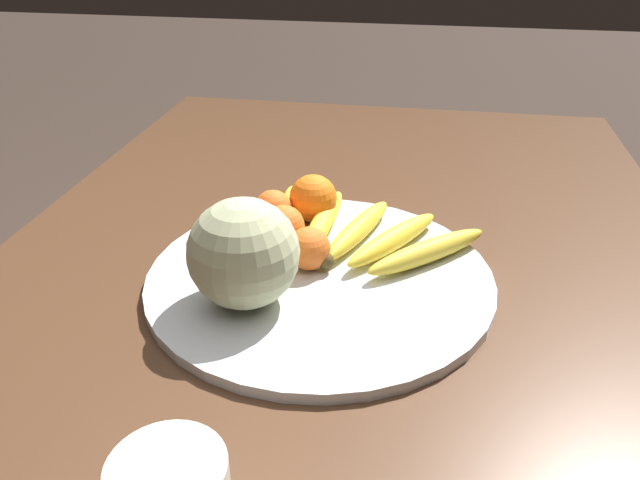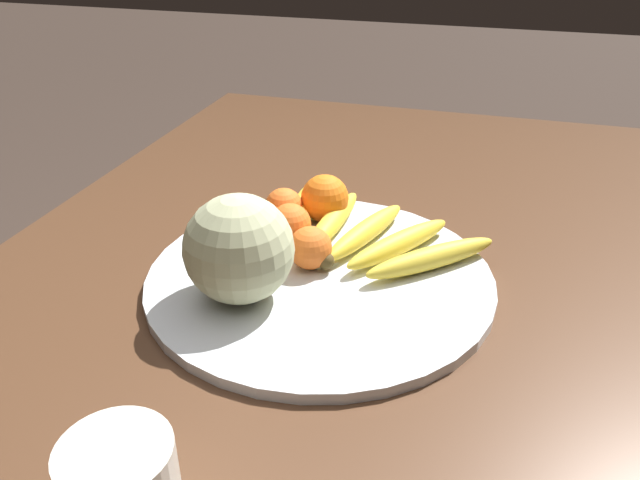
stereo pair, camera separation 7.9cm
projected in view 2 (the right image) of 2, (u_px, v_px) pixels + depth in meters
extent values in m
cube|color=#4C301E|center=(340.00, 291.00, 0.84)|extent=(1.55, 1.00, 0.04)
cube|color=#4C301E|center=(254.00, 243.00, 1.70)|extent=(0.07, 0.07, 0.69)
cube|color=#4C301E|center=(578.00, 291.00, 1.50)|extent=(0.07, 0.07, 0.69)
cylinder|color=silver|center=(320.00, 278.00, 0.82)|extent=(0.45, 0.45, 0.01)
torus|color=#1E4C56|center=(320.00, 277.00, 0.82)|extent=(0.45, 0.45, 0.01)
sphere|color=#B2B789|center=(239.00, 249.00, 0.74)|extent=(0.13, 0.13, 0.13)
sphere|color=#473819|center=(326.00, 261.00, 0.81)|extent=(0.02, 0.02, 0.02)
ellipsoid|color=yellow|center=(432.00, 258.00, 0.82)|extent=(0.16, 0.17, 0.03)
ellipsoid|color=yellow|center=(399.00, 243.00, 0.85)|extent=(0.18, 0.13, 0.03)
ellipsoid|color=yellow|center=(366.00, 231.00, 0.88)|extent=(0.19, 0.09, 0.03)
ellipsoid|color=yellow|center=(332.00, 222.00, 0.91)|extent=(0.20, 0.05, 0.03)
ellipsoid|color=yellow|center=(299.00, 214.00, 0.93)|extent=(0.21, 0.06, 0.03)
sphere|color=orange|center=(250.00, 225.00, 0.87)|extent=(0.06, 0.06, 0.06)
sphere|color=orange|center=(310.00, 248.00, 0.82)|extent=(0.06, 0.06, 0.06)
sphere|color=orange|center=(284.00, 207.00, 0.92)|extent=(0.06, 0.06, 0.06)
sphere|color=orange|center=(290.00, 224.00, 0.87)|extent=(0.06, 0.06, 0.06)
sphere|color=orange|center=(325.00, 198.00, 0.93)|extent=(0.07, 0.07, 0.07)
cube|color=white|center=(312.00, 250.00, 0.87)|extent=(0.09, 0.09, 0.00)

